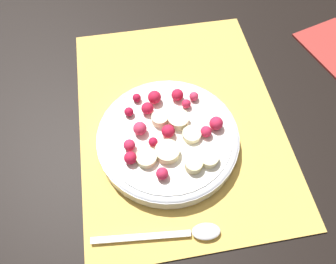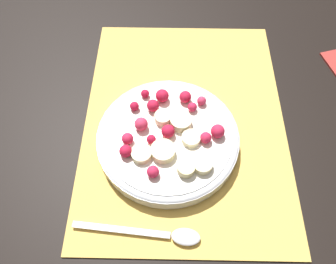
{
  "view_description": "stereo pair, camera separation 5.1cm",
  "coord_description": "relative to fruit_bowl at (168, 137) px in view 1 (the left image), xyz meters",
  "views": [
    {
      "loc": [
        0.31,
        -0.07,
        0.47
      ],
      "look_at": [
        0.05,
        -0.03,
        0.04
      ],
      "focal_mm": 35.0,
      "sensor_mm": 36.0,
      "label": 1
    },
    {
      "loc": [
        0.31,
        -0.02,
        0.47
      ],
      "look_at": [
        0.05,
        -0.03,
        0.04
      ],
      "focal_mm": 35.0,
      "sensor_mm": 36.0,
      "label": 2
    }
  ],
  "objects": [
    {
      "name": "ground_plane",
      "position": [
        -0.05,
        0.03,
        -0.02
      ],
      "size": [
        3.0,
        3.0,
        0.0
      ],
      "primitive_type": "plane",
      "color": "black"
    },
    {
      "name": "fruit_bowl",
      "position": [
        0.0,
        0.0,
        0.0
      ],
      "size": [
        0.22,
        0.22,
        0.05
      ],
      "color": "silver",
      "rests_on": "placemat"
    },
    {
      "name": "spoon",
      "position": [
        0.15,
        -0.01,
        -0.01
      ],
      "size": [
        0.03,
        0.18,
        0.01
      ],
      "rotation": [
        0.0,
        0.0,
        7.76
      ],
      "color": "silver",
      "rests_on": "placemat"
    },
    {
      "name": "placemat",
      "position": [
        -0.05,
        0.03,
        -0.02
      ],
      "size": [
        0.46,
        0.34,
        0.01
      ],
      "color": "#E0B251",
      "rests_on": "ground_plane"
    }
  ]
}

